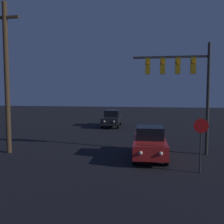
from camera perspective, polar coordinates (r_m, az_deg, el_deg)
car_near at (r=13.73m, az=8.62°, el=-6.96°), size 1.84×4.15×1.71m
car_far at (r=25.67m, az=-0.03°, el=-1.50°), size 1.83×4.14×1.71m
traffic_signal_mast at (r=14.89m, az=16.16°, el=7.61°), size 4.32×0.30×6.34m
stop_sign at (r=11.65m, az=19.64°, el=-5.16°), size 0.64×0.07×2.43m
utility_pole at (r=15.80m, az=-22.94°, el=7.56°), size 1.70×0.28×8.68m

